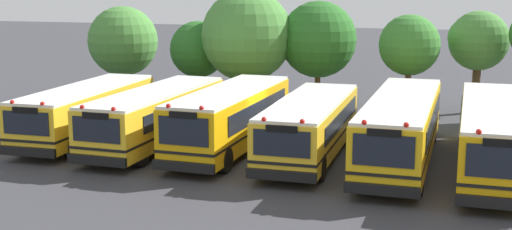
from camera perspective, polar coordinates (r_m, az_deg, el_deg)
The scene contains 13 objects.
ground_plane at distance 28.88m, azimuth 1.28°, elevation -3.19°, with size 160.00×160.00×0.00m, color #38383D.
school_bus_0 at distance 32.16m, azimuth -13.85°, elevation 0.38°, with size 2.73×9.58×2.52m.
school_bus_1 at distance 30.33m, azimuth -8.25°, elevation 0.00°, with size 2.72×10.00×2.57m.
school_bus_2 at distance 29.02m, azimuth -2.14°, elevation -0.19°, with size 2.66×9.69×2.77m.
school_bus_3 at distance 28.08m, azimuth 4.49°, elevation -0.86°, with size 2.64×9.74×2.51m.
school_bus_4 at distance 27.76m, azimuth 11.91°, elevation -0.96°, with size 2.51×11.54×2.74m.
school_bus_5 at distance 27.33m, azimuth 19.12°, elevation -1.54°, with size 2.55×11.41×2.72m.
tree_0 at distance 41.96m, azimuth -10.88°, elevation 5.97°, with size 4.15×4.15×5.65m.
tree_1 at distance 39.78m, azimuth -4.77°, elevation 5.34°, with size 3.25×3.25×4.87m.
tree_2 at distance 38.26m, azimuth -0.56°, elevation 6.65°, with size 5.06×5.06×6.66m.
tree_3 at distance 38.34m, azimuth 5.33°, elevation 6.14°, with size 4.24×4.24×6.05m.
tree_4 at distance 37.22m, azimuth 12.60°, elevation 5.62°, with size 3.21×3.21×5.40m.
tree_5 at distance 39.03m, azimuth 17.76°, elevation 5.89°, with size 3.24×3.21×5.55m.
Camera 1 is at (7.62, -26.94, 7.08)m, focal length 48.38 mm.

